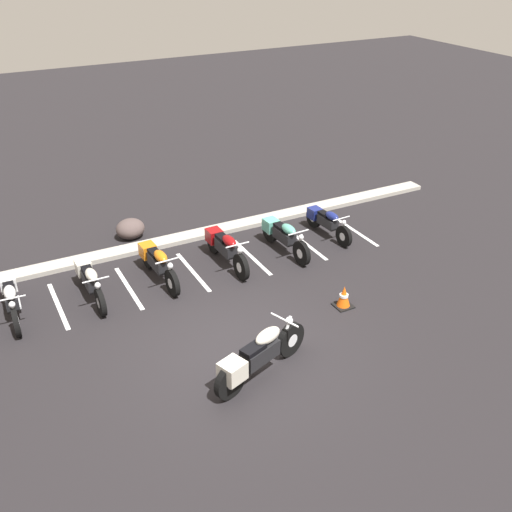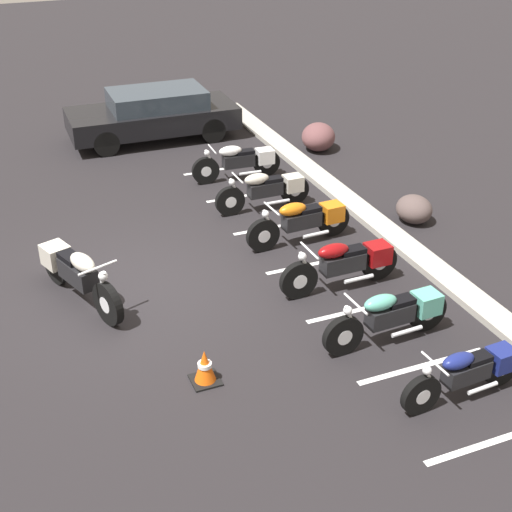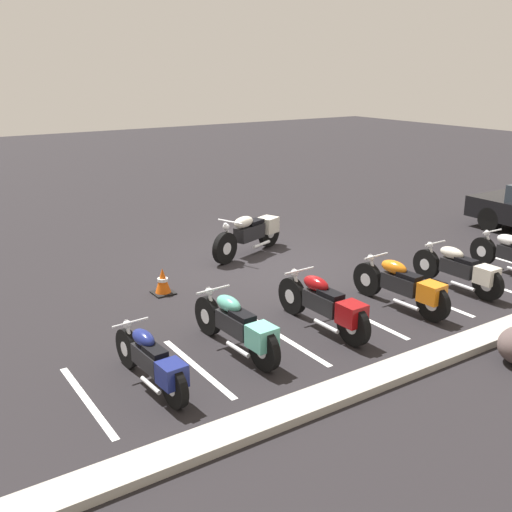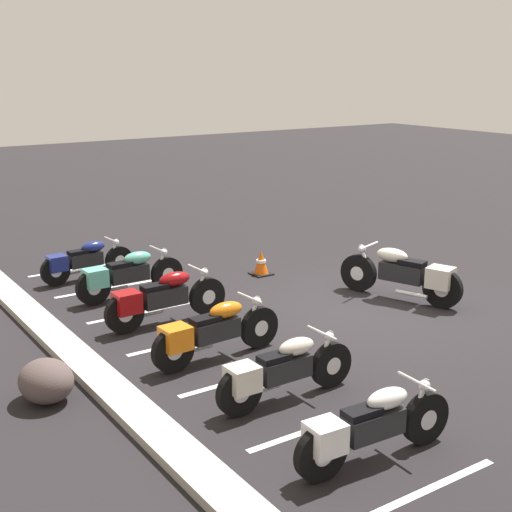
{
  "view_description": "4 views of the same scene",
  "coord_description": "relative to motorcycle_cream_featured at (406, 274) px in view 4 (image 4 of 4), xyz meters",
  "views": [
    {
      "loc": [
        -4.19,
        -8.73,
        7.49
      ],
      "look_at": [
        1.27,
        1.68,
        1.03
      ],
      "focal_mm": 42.0,
      "sensor_mm": 36.0,
      "label": 1
    },
    {
      "loc": [
        10.37,
        -1.99,
        6.38
      ],
      "look_at": [
        0.94,
        1.87,
        0.73
      ],
      "focal_mm": 50.0,
      "sensor_mm": 36.0,
      "label": 2
    },
    {
      "loc": [
        7.27,
        10.34,
        4.19
      ],
      "look_at": [
        1.14,
        1.09,
        0.67
      ],
      "focal_mm": 42.0,
      "sensor_mm": 36.0,
      "label": 3
    },
    {
      "loc": [
        -8.87,
        8.29,
        4.19
      ],
      "look_at": [
        1.12,
        1.59,
        0.95
      ],
      "focal_mm": 50.0,
      "sensor_mm": 36.0,
      "label": 4
    }
  ],
  "objects": [
    {
      "name": "concrete_curb",
      "position": [
        0.05,
        6.0,
        -0.44
      ],
      "size": [
        18.0,
        0.5,
        0.12
      ],
      "primitive_type": "cube",
      "color": "#A8A399",
      "rests_on": "ground"
    },
    {
      "name": "parked_bike_2",
      "position": [
        -0.42,
        4.35,
        -0.05
      ],
      "size": [
        0.61,
        2.17,
        0.85
      ],
      "rotation": [
        0.0,
        0.0,
        -1.52
      ],
      "color": "black",
      "rests_on": "ground"
    },
    {
      "name": "motorcycle_cream_featured",
      "position": [
        0.0,
        0.0,
        0.0
      ],
      "size": [
        2.3,
        1.06,
        0.94
      ],
      "rotation": [
        0.0,
        0.0,
        0.34
      ],
      "color": "black",
      "rests_on": "ground"
    },
    {
      "name": "ground",
      "position": [
        0.05,
        0.91,
        -0.5
      ],
      "size": [
        60.0,
        60.0,
        0.0
      ],
      "primitive_type": "plane",
      "color": "black"
    },
    {
      "name": "stall_line_4",
      "position": [
        2.07,
        4.26,
        -0.5
      ],
      "size": [
        0.1,
        2.1,
        0.0
      ],
      "primitive_type": "cube",
      "color": "white",
      "rests_on": "ground"
    },
    {
      "name": "parked_bike_4",
      "position": [
        2.97,
        4.19,
        -0.05
      ],
      "size": [
        0.61,
        2.16,
        0.85
      ],
      "rotation": [
        0.0,
        0.0,
        -1.52
      ],
      "color": "black",
      "rests_on": "ground"
    },
    {
      "name": "stall_line_1",
      "position": [
        -2.84,
        4.26,
        -0.5
      ],
      "size": [
        0.1,
        2.1,
        0.0
      ],
      "primitive_type": "cube",
      "color": "white",
      "rests_on": "ground"
    },
    {
      "name": "traffic_cone",
      "position": [
        2.85,
        1.25,
        -0.26
      ],
      "size": [
        0.4,
        0.4,
        0.52
      ],
      "color": "black",
      "rests_on": "ground"
    },
    {
      "name": "stall_line_3",
      "position": [
        0.44,
        4.26,
        -0.5
      ],
      "size": [
        0.1,
        2.1,
        0.0
      ],
      "primitive_type": "cube",
      "color": "white",
      "rests_on": "ground"
    },
    {
      "name": "stall_line_5",
      "position": [
        3.71,
        4.26,
        -0.5
      ],
      "size": [
        0.1,
        2.1,
        0.0
      ],
      "primitive_type": "cube",
      "color": "white",
      "rests_on": "ground"
    },
    {
      "name": "parked_bike_0",
      "position": [
        -3.76,
        4.36,
        -0.06
      ],
      "size": [
        0.59,
        2.09,
        0.82
      ],
      "rotation": [
        0.0,
        0.0,
        -1.62
      ],
      "color": "black",
      "rests_on": "ground"
    },
    {
      "name": "landscape_rock_1",
      "position": [
        -0.36,
        6.76,
        -0.22
      ],
      "size": [
        0.82,
        0.73,
        0.56
      ],
      "primitive_type": "ellipsoid",
      "rotation": [
        0.0,
        0.0,
        0.06
      ],
      "color": "#514341",
      "rests_on": "ground"
    },
    {
      "name": "parked_bike_5",
      "position": [
        4.49,
        4.44,
        -0.09
      ],
      "size": [
        0.55,
        1.95,
        0.77
      ],
      "rotation": [
        0.0,
        0.0,
        -1.51
      ],
      "color": "black",
      "rests_on": "ground"
    },
    {
      "name": "parked_bike_1",
      "position": [
        -2.06,
        4.29,
        -0.06
      ],
      "size": [
        0.59,
        2.09,
        0.82
      ],
      "rotation": [
        0.0,
        0.0,
        -1.56
      ],
      "color": "black",
      "rests_on": "ground"
    },
    {
      "name": "parked_bike_3",
      "position": [
        1.33,
        4.28,
        -0.04
      ],
      "size": [
        0.62,
        2.21,
        0.87
      ],
      "rotation": [
        0.0,
        0.0,
        -1.55
      ],
      "color": "black",
      "rests_on": "ground"
    },
    {
      "name": "stall_line_6",
      "position": [
        5.35,
        4.26,
        -0.5
      ],
      "size": [
        0.1,
        2.1,
        0.0
      ],
      "primitive_type": "cube",
      "color": "white",
      "rests_on": "ground"
    },
    {
      "name": "stall_line_2",
      "position": [
        -1.2,
        4.26,
        -0.5
      ],
      "size": [
        0.1,
        2.1,
        0.0
      ],
      "primitive_type": "cube",
      "color": "white",
      "rests_on": "ground"
    },
    {
      "name": "stall_line_0",
      "position": [
        -4.48,
        4.26,
        -0.5
      ],
      "size": [
        0.1,
        2.1,
        0.0
      ],
      "primitive_type": "cube",
      "color": "white",
      "rests_on": "ground"
    }
  ]
}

